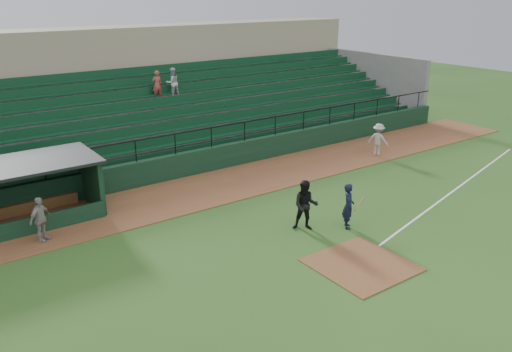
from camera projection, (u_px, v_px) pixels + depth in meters
ground at (340, 253)px, 18.15m from camera, size 90.00×90.00×0.00m
warning_track at (218, 186)px, 24.26m from camera, size 40.00×4.00×0.03m
home_plate_dirt at (361, 265)px, 17.38m from camera, size 3.00×3.00×0.03m
foul_line at (450, 193)px, 23.45m from camera, size 17.49×4.44×0.01m
stadium_structure at (140, 106)px, 29.96m from camera, size 38.00×13.08×6.40m
batter_at_plate at (348, 206)px, 19.85m from camera, size 1.16×0.78×1.79m
umpire at (306, 205)px, 19.66m from camera, size 1.21×1.18×1.96m
runner at (378, 140)px, 28.46m from camera, size 1.02×1.30×1.77m
dugout_player_a at (40, 219)px, 18.72m from camera, size 1.05×0.90×1.69m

